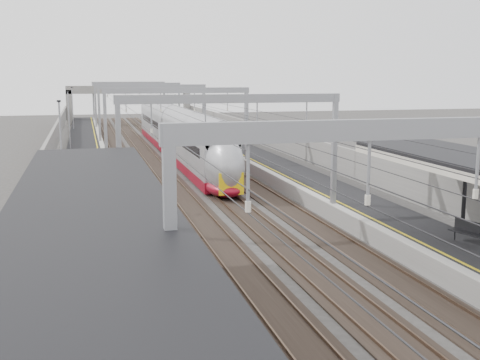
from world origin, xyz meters
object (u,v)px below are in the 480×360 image
overbridge (129,94)px  bench (471,230)px  signal_green (106,121)px  train (179,138)px

overbridge → bench: 88.29m
bench → signal_green: 63.48m
train → bench: train is taller
overbridge → train: overbridge is taller
overbridge → signal_green: bearing=-101.4°
train → signal_green: bearing=106.6°
bench → signal_green: size_ratio=0.59×
bench → signal_green: bearing=102.8°
train → bench: (7.40, -39.47, -0.52)m
overbridge → train: size_ratio=0.44×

